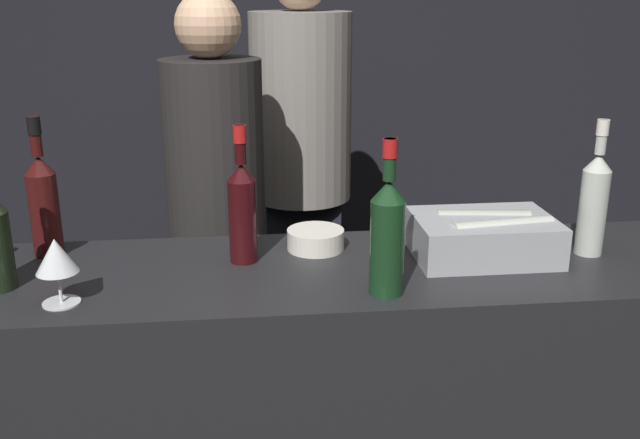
{
  "coord_description": "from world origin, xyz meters",
  "views": [
    {
      "loc": [
        -0.19,
        -1.41,
        1.66
      ],
      "look_at": [
        0.0,
        0.3,
        1.1
      ],
      "focal_mm": 40.0,
      "sensor_mm": 36.0,
      "label": 1
    }
  ],
  "objects_px": {
    "bowl_white": "(316,239)",
    "red_wine_bottle_burgundy": "(387,233)",
    "white_wine_bottle": "(594,200)",
    "person_blond_tee": "(301,158)",
    "red_wine_bottle_tall": "(242,207)",
    "red_wine_bottle_black_foil": "(43,201)",
    "wine_glass": "(56,258)",
    "person_in_hoodie": "(217,214)",
    "ice_bin_with_bottles": "(485,235)"
  },
  "relations": [
    {
      "from": "bowl_white",
      "to": "red_wine_bottle_burgundy",
      "type": "xyz_separation_m",
      "value": [
        0.13,
        -0.31,
        0.12
      ]
    },
    {
      "from": "red_wine_bottle_black_foil",
      "to": "red_wine_bottle_burgundy",
      "type": "distance_m",
      "value": 0.91
    },
    {
      "from": "red_wine_bottle_tall",
      "to": "person_in_hoodie",
      "type": "xyz_separation_m",
      "value": [
        -0.09,
        0.59,
        -0.2
      ]
    },
    {
      "from": "bowl_white",
      "to": "red_wine_bottle_burgundy",
      "type": "height_order",
      "value": "red_wine_bottle_burgundy"
    },
    {
      "from": "bowl_white",
      "to": "red_wine_bottle_black_foil",
      "type": "xyz_separation_m",
      "value": [
        -0.71,
        0.04,
        0.12
      ]
    },
    {
      "from": "wine_glass",
      "to": "person_blond_tee",
      "type": "xyz_separation_m",
      "value": [
        0.66,
        1.34,
        -0.1
      ]
    },
    {
      "from": "bowl_white",
      "to": "white_wine_bottle",
      "type": "height_order",
      "value": "white_wine_bottle"
    },
    {
      "from": "white_wine_bottle",
      "to": "person_in_hoodie",
      "type": "xyz_separation_m",
      "value": [
        -1.01,
        0.63,
        -0.2
      ]
    },
    {
      "from": "bowl_white",
      "to": "red_wine_bottle_black_foil",
      "type": "bearing_deg",
      "value": 176.94
    },
    {
      "from": "bowl_white",
      "to": "person_in_hoodie",
      "type": "distance_m",
      "value": 0.6
    },
    {
      "from": "ice_bin_with_bottles",
      "to": "red_wine_bottle_black_foil",
      "type": "relative_size",
      "value": 0.98
    },
    {
      "from": "red_wine_bottle_burgundy",
      "to": "person_blond_tee",
      "type": "xyz_separation_m",
      "value": [
        -0.08,
        1.36,
        -0.14
      ]
    },
    {
      "from": "wine_glass",
      "to": "person_blond_tee",
      "type": "bearing_deg",
      "value": 63.86
    },
    {
      "from": "wine_glass",
      "to": "white_wine_bottle",
      "type": "xyz_separation_m",
      "value": [
        1.33,
        0.18,
        0.04
      ]
    },
    {
      "from": "red_wine_bottle_burgundy",
      "to": "ice_bin_with_bottles",
      "type": "bearing_deg",
      "value": 33.71
    },
    {
      "from": "wine_glass",
      "to": "red_wine_bottle_black_foil",
      "type": "xyz_separation_m",
      "value": [
        -0.1,
        0.33,
        0.04
      ]
    },
    {
      "from": "person_blond_tee",
      "to": "ice_bin_with_bottles",
      "type": "bearing_deg",
      "value": 136.93
    },
    {
      "from": "ice_bin_with_bottles",
      "to": "red_wine_bottle_burgundy",
      "type": "distance_m",
      "value": 0.38
    },
    {
      "from": "person_in_hoodie",
      "to": "red_wine_bottle_burgundy",
      "type": "bearing_deg",
      "value": -173.11
    },
    {
      "from": "red_wine_bottle_burgundy",
      "to": "white_wine_bottle",
      "type": "bearing_deg",
      "value": 18.41
    },
    {
      "from": "ice_bin_with_bottles",
      "to": "person_blond_tee",
      "type": "bearing_deg",
      "value": 108.49
    },
    {
      "from": "bowl_white",
      "to": "red_wine_bottle_burgundy",
      "type": "bearing_deg",
      "value": -67.01
    },
    {
      "from": "red_wine_bottle_tall",
      "to": "bowl_white",
      "type": "bearing_deg",
      "value": 19.13
    },
    {
      "from": "bowl_white",
      "to": "person_blond_tee",
      "type": "relative_size",
      "value": 0.09
    },
    {
      "from": "red_wine_bottle_burgundy",
      "to": "person_blond_tee",
      "type": "height_order",
      "value": "person_blond_tee"
    },
    {
      "from": "person_in_hoodie",
      "to": "red_wine_bottle_black_foil",
      "type": "bearing_deg",
      "value": 118.42
    },
    {
      "from": "red_wine_bottle_black_foil",
      "to": "red_wine_bottle_tall",
      "type": "bearing_deg",
      "value": -11.61
    },
    {
      "from": "person_in_hoodie",
      "to": "person_blond_tee",
      "type": "relative_size",
      "value": 0.93
    },
    {
      "from": "white_wine_bottle",
      "to": "red_wine_bottle_tall",
      "type": "relative_size",
      "value": 1.01
    },
    {
      "from": "ice_bin_with_bottles",
      "to": "red_wine_bottle_tall",
      "type": "relative_size",
      "value": 1.02
    },
    {
      "from": "bowl_white",
      "to": "person_blond_tee",
      "type": "xyz_separation_m",
      "value": [
        0.05,
        1.05,
        -0.02
      ]
    },
    {
      "from": "wine_glass",
      "to": "bowl_white",
      "type": "bearing_deg",
      "value": 25.36
    },
    {
      "from": "wine_glass",
      "to": "ice_bin_with_bottles",
      "type": "bearing_deg",
      "value": 9.9
    },
    {
      "from": "red_wine_bottle_burgundy",
      "to": "white_wine_bottle",
      "type": "distance_m",
      "value": 0.62
    },
    {
      "from": "red_wine_bottle_tall",
      "to": "red_wine_bottle_black_foil",
      "type": "bearing_deg",
      "value": 168.39
    },
    {
      "from": "red_wine_bottle_tall",
      "to": "person_blond_tee",
      "type": "height_order",
      "value": "person_blond_tee"
    },
    {
      "from": "red_wine_bottle_tall",
      "to": "person_blond_tee",
      "type": "bearing_deg",
      "value": 77.64
    },
    {
      "from": "red_wine_bottle_black_foil",
      "to": "red_wine_bottle_burgundy",
      "type": "relative_size",
      "value": 1.01
    },
    {
      "from": "ice_bin_with_bottles",
      "to": "white_wine_bottle",
      "type": "xyz_separation_m",
      "value": [
        0.29,
        -0.01,
        0.09
      ]
    },
    {
      "from": "white_wine_bottle",
      "to": "person_blond_tee",
      "type": "xyz_separation_m",
      "value": [
        -0.67,
        1.17,
        -0.14
      ]
    },
    {
      "from": "bowl_white",
      "to": "person_in_hoodie",
      "type": "height_order",
      "value": "person_in_hoodie"
    },
    {
      "from": "ice_bin_with_bottles",
      "to": "wine_glass",
      "type": "distance_m",
      "value": 1.06
    },
    {
      "from": "person_in_hoodie",
      "to": "person_blond_tee",
      "type": "height_order",
      "value": "person_blond_tee"
    },
    {
      "from": "red_wine_bottle_black_foil",
      "to": "person_in_hoodie",
      "type": "height_order",
      "value": "person_in_hoodie"
    },
    {
      "from": "red_wine_bottle_tall",
      "to": "person_in_hoodie",
      "type": "relative_size",
      "value": 0.22
    },
    {
      "from": "bowl_white",
      "to": "white_wine_bottle",
      "type": "relative_size",
      "value": 0.43
    },
    {
      "from": "ice_bin_with_bottles",
      "to": "red_wine_bottle_black_foil",
      "type": "height_order",
      "value": "red_wine_bottle_black_foil"
    },
    {
      "from": "red_wine_bottle_black_foil",
      "to": "person_blond_tee",
      "type": "height_order",
      "value": "person_blond_tee"
    },
    {
      "from": "wine_glass",
      "to": "person_in_hoodie",
      "type": "xyz_separation_m",
      "value": [
        0.32,
        0.81,
        -0.16
      ]
    },
    {
      "from": "bowl_white",
      "to": "person_in_hoodie",
      "type": "bearing_deg",
      "value": 118.87
    }
  ]
}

